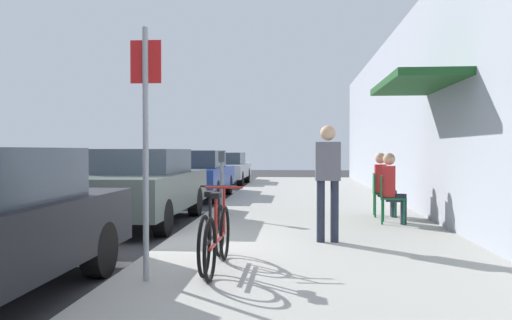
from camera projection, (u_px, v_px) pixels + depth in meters
name	position (u px, v px, depth m)	size (l,w,h in m)	color
ground_plane	(162.00, 251.00, 7.39)	(60.00, 60.00, 0.00)	#2D2D30
sidewalk_slab	(314.00, 228.00, 9.20)	(4.50, 32.00, 0.12)	#9E9B93
building_facade	(451.00, 102.00, 8.96)	(1.40, 32.00, 4.62)	#999EA8
parked_car_1	(142.00, 185.00, 10.03)	(1.80, 4.40, 1.48)	#47514C
parked_car_2	(196.00, 174.00, 15.40)	(1.80, 4.40, 1.45)	navy
parked_car_3	(225.00, 168.00, 21.67)	(1.80, 4.40, 1.36)	#B7B7BC
parking_meter	(222.00, 179.00, 10.17)	(0.12, 0.10, 1.32)	slate
street_sign	(146.00, 133.00, 5.23)	(0.32, 0.06, 2.60)	gray
bicycle_0	(218.00, 238.00, 5.69)	(0.46, 1.71, 0.90)	black
bicycle_1	(213.00, 235.00, 5.89)	(0.46, 1.71, 0.90)	black
cafe_chair_0	(389.00, 196.00, 9.33)	(0.52, 0.52, 0.87)	#14592D
seated_patron_0	(392.00, 185.00, 9.30)	(0.48, 0.43, 1.29)	#232838
cafe_chair_1	(380.00, 192.00, 10.29)	(0.48, 0.48, 0.87)	#14592D
seated_patron_1	(383.00, 182.00, 10.28)	(0.45, 0.38, 1.29)	#232838
pedestrian_standing	(328.00, 174.00, 7.40)	(0.36, 0.22, 1.70)	#232838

